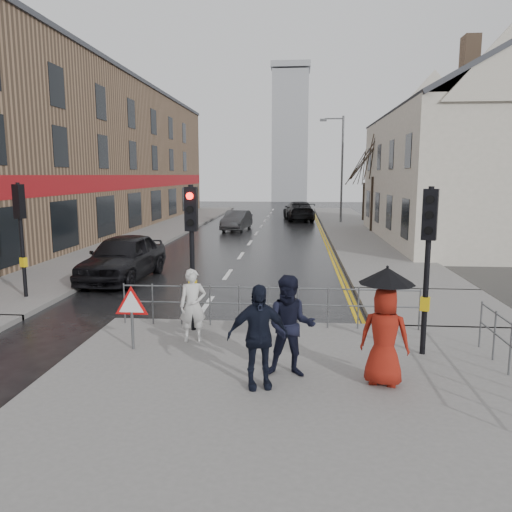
% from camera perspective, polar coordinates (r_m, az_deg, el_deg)
% --- Properties ---
extents(ground, '(120.00, 120.00, 0.00)m').
position_cam_1_polar(ground, '(11.91, -8.27, -9.23)').
color(ground, black).
rests_on(ground, ground).
extents(near_pavement, '(10.00, 9.00, 0.14)m').
position_cam_1_polar(near_pavement, '(8.37, 7.27, -16.96)').
color(near_pavement, '#605E5B').
rests_on(near_pavement, ground).
extents(left_pavement, '(4.00, 44.00, 0.14)m').
position_cam_1_polar(left_pavement, '(35.39, -10.26, 3.13)').
color(left_pavement, '#605E5B').
rests_on(left_pavement, ground).
extents(right_pavement, '(4.00, 40.00, 0.14)m').
position_cam_1_polar(right_pavement, '(36.40, 10.82, 3.28)').
color(right_pavement, '#605E5B').
rests_on(right_pavement, ground).
extents(pavement_bridge_right, '(4.00, 4.20, 0.14)m').
position_cam_1_polar(pavement_bridge_right, '(15.00, 19.70, -5.53)').
color(pavement_bridge_right, '#605E5B').
rests_on(pavement_bridge_right, ground).
extents(building_left_terrace, '(8.00, 42.00, 10.00)m').
position_cam_1_polar(building_left_terrace, '(36.11, -19.53, 10.71)').
color(building_left_terrace, '#83654B').
rests_on(building_left_terrace, ground).
extents(building_right_cream, '(9.00, 16.40, 10.10)m').
position_cam_1_polar(building_right_cream, '(30.51, 23.03, 10.46)').
color(building_right_cream, beige).
rests_on(building_right_cream, ground).
extents(church_tower, '(5.00, 5.00, 18.00)m').
position_cam_1_polar(church_tower, '(73.20, 3.91, 13.34)').
color(church_tower, '#999CA1').
rests_on(church_tower, ground).
extents(traffic_signal_near_left, '(0.28, 0.27, 3.40)m').
position_cam_1_polar(traffic_signal_near_left, '(11.53, -7.37, 2.71)').
color(traffic_signal_near_left, black).
rests_on(traffic_signal_near_left, near_pavement).
extents(traffic_signal_near_right, '(0.34, 0.33, 3.40)m').
position_cam_1_polar(traffic_signal_near_right, '(10.41, 19.11, 1.58)').
color(traffic_signal_near_right, black).
rests_on(traffic_signal_near_right, near_pavement).
extents(traffic_signal_far_left, '(0.34, 0.33, 3.40)m').
position_cam_1_polar(traffic_signal_far_left, '(16.23, -25.33, 3.78)').
color(traffic_signal_far_left, black).
rests_on(traffic_signal_far_left, left_pavement).
extents(guard_railing_front, '(7.14, 0.04, 1.00)m').
position_cam_1_polar(guard_railing_front, '(11.98, 1.44, -4.75)').
color(guard_railing_front, '#595B5E').
rests_on(guard_railing_front, near_pavement).
extents(warning_sign, '(0.80, 0.07, 1.35)m').
position_cam_1_polar(warning_sign, '(10.72, -14.04, -5.70)').
color(warning_sign, '#595B5E').
rests_on(warning_sign, near_pavement).
extents(street_lamp, '(1.83, 0.25, 8.00)m').
position_cam_1_polar(street_lamp, '(39.15, 9.56, 10.52)').
color(street_lamp, '#595B5E').
rests_on(street_lamp, right_pavement).
extents(tree_near, '(2.40, 2.40, 6.58)m').
position_cam_1_polar(tree_near, '(33.39, 13.38, 11.38)').
color(tree_near, black).
rests_on(tree_near, right_pavement).
extents(tree_far, '(2.40, 2.40, 5.64)m').
position_cam_1_polar(tree_far, '(41.36, 12.37, 9.97)').
color(tree_far, black).
rests_on(tree_far, right_pavement).
extents(pedestrian_a, '(0.65, 0.50, 1.60)m').
position_cam_1_polar(pedestrian_a, '(11.02, -7.23, -5.63)').
color(pedestrian_a, beige).
rests_on(pedestrian_a, near_pavement).
extents(pedestrian_b, '(0.91, 0.72, 1.86)m').
position_cam_1_polar(pedestrian_b, '(9.06, 3.96, -8.02)').
color(pedestrian_b, black).
rests_on(pedestrian_b, near_pavement).
extents(pedestrian_with_umbrella, '(0.96, 0.96, 2.08)m').
position_cam_1_polar(pedestrian_with_umbrella, '(8.90, 14.54, -7.30)').
color(pedestrian_with_umbrella, maroon).
rests_on(pedestrian_with_umbrella, near_pavement).
extents(pedestrian_d, '(1.14, 0.69, 1.81)m').
position_cam_1_polar(pedestrian_d, '(8.59, 0.22, -9.16)').
color(pedestrian_d, black).
rests_on(pedestrian_d, near_pavement).
extents(car_parked, '(2.23, 4.96, 1.66)m').
position_cam_1_polar(car_parked, '(18.57, -14.96, -0.14)').
color(car_parked, black).
rests_on(car_parked, ground).
extents(car_mid, '(1.85, 4.20, 1.34)m').
position_cam_1_polar(car_mid, '(34.40, -2.22, 4.10)').
color(car_mid, '#494B4E').
rests_on(car_mid, ground).
extents(car_far, '(2.85, 5.69, 1.59)m').
position_cam_1_polar(car_far, '(41.94, 4.90, 5.17)').
color(car_far, black).
rests_on(car_far, ground).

